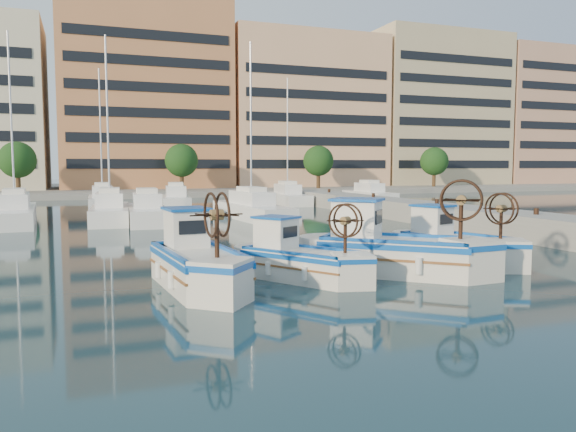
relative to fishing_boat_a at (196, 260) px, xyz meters
The scene contains 8 objects.
ground 4.41m from the fishing_boat_a, 13.16° to the right, with size 300.00×300.00×0.00m, color #1B3C48.
quay 18.60m from the fishing_boat_a, 22.14° to the left, with size 3.00×60.00×1.20m, color gray.
waterfront 66.26m from the fishing_boat_a, 78.13° to the left, with size 180.00×40.00×25.60m.
yacht_marina 26.53m from the fishing_boat_a, 87.08° to the left, with size 41.25×23.14×11.50m.
fishing_boat_a is the anchor object (origin of this frame).
fishing_boat_b 3.18m from the fishing_boat_a, ahead, with size 3.32×3.98×2.43m.
fishing_boat_c 6.28m from the fishing_boat_a, ahead, with size 4.88×4.65×3.10m.
fishing_boat_d 9.56m from the fishing_boat_a, ahead, with size 2.92×4.33×2.62m.
Camera 1 is at (-7.22, -14.94, 3.49)m, focal length 35.00 mm.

